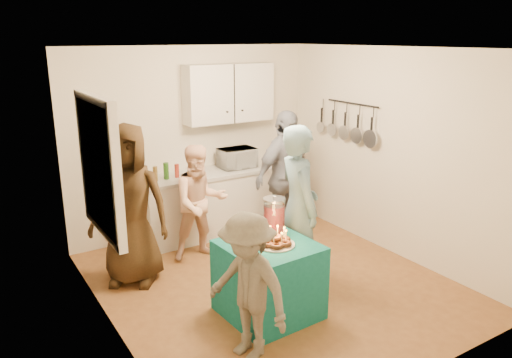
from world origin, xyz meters
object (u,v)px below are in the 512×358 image
woman_back_left (129,205)px  child_near_left (248,287)px  microwave (237,158)px  party_table (269,279)px  woman_back_center (200,203)px  counter (217,203)px  punch_jar (274,216)px  woman_back_right (284,178)px  man_birthday (299,207)px

woman_back_left → child_near_left: 1.95m
microwave → child_near_left: bearing=-118.3°
party_table → woman_back_center: size_ratio=0.58×
counter → microwave: size_ratio=4.37×
party_table → punch_jar: 0.65m
counter → woman_back_right: bearing=-50.6°
microwave → man_birthday: (-0.29, -1.85, -0.14)m
microwave → woman_back_left: (-1.85, -0.80, -0.13)m
punch_jar → woman_back_right: (0.99, 1.21, -0.03)m
party_table → child_near_left: (-0.53, -0.48, 0.28)m
punch_jar → woman_back_center: woman_back_center is taller
man_birthday → punch_jar: bearing=119.3°
punch_jar → woman_back_center: bearing=98.9°
man_birthday → child_near_left: 1.47m
microwave → woman_back_right: 0.82m
punch_jar → child_near_left: 1.09m
woman_back_right → woman_back_center: bearing=160.0°
woman_back_right → child_near_left: woman_back_right is taller
party_table → woman_back_center: woman_back_center is taller
woman_back_center → woman_back_right: woman_back_right is taller
microwave → man_birthday: man_birthday is taller
man_birthday → counter: bearing=14.1°
party_table → child_near_left: 0.77m
microwave → woman_back_left: size_ratio=0.27×
man_birthday → party_table: bearing=133.3°
microwave → woman_back_left: 2.02m
microwave → punch_jar: microwave is taller
punch_jar → party_table: bearing=-132.6°
punch_jar → man_birthday: bearing=16.4°
counter → woman_back_center: 0.91m
punch_jar → woman_back_right: bearing=50.8°
microwave → man_birthday: bearing=-98.9°
woman_back_right → child_near_left: size_ratio=1.35×
punch_jar → man_birthday: man_birthday is taller
woman_back_left → woman_back_right: (2.14, 0.04, -0.02)m
woman_back_right → counter: bearing=114.7°
woman_back_left → woman_back_center: 0.97m
counter → child_near_left: child_near_left is taller
counter → woman_back_center: size_ratio=1.51×
counter → punch_jar: bearing=-100.5°
woman_back_center → woman_back_right: (1.19, -0.11, 0.17)m
party_table → woman_back_center: bearing=89.1°
man_birthday → woman_back_center: 1.36m
child_near_left → woman_back_left: bearing=176.0°
man_birthday → woman_back_center: (-0.61, 1.20, -0.18)m
microwave → punch_jar: 2.09m
woman_back_center → child_near_left: (-0.56, -2.05, -0.07)m
counter → woman_back_center: (-0.57, -0.64, 0.30)m
party_table → man_birthday: (0.64, 0.37, 0.53)m
party_table → man_birthday: man_birthday is taller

